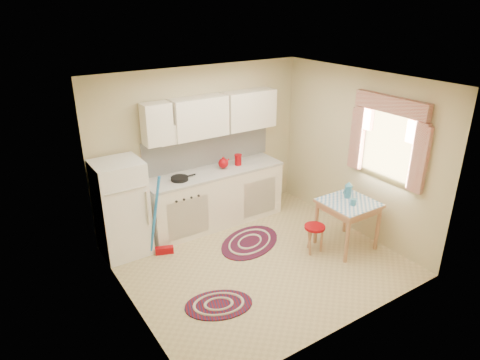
# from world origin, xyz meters

# --- Properties ---
(room_shell) EXTENTS (3.64, 3.60, 2.52)m
(room_shell) POSITION_xyz_m (0.16, 0.24, 1.60)
(room_shell) COLOR tan
(room_shell) RESTS_ON ground
(fridge) EXTENTS (0.65, 0.60, 1.40)m
(fridge) POSITION_xyz_m (-1.47, 1.25, 0.70)
(fridge) COLOR white
(fridge) RESTS_ON ground
(broom) EXTENTS (0.30, 0.21, 1.20)m
(broom) POSITION_xyz_m (-1.03, 0.90, 0.60)
(broom) COLOR blue
(broom) RESTS_ON ground
(base_cabinets) EXTENTS (2.25, 0.60, 0.88)m
(base_cabinets) POSITION_xyz_m (0.06, 1.30, 0.44)
(base_cabinets) COLOR white
(base_cabinets) RESTS_ON ground
(countertop) EXTENTS (2.27, 0.62, 0.04)m
(countertop) POSITION_xyz_m (0.06, 1.30, 0.90)
(countertop) COLOR #BCB9B2
(countertop) RESTS_ON base_cabinets
(frying_pan) EXTENTS (0.27, 0.27, 0.05)m
(frying_pan) POSITION_xyz_m (-0.56, 1.25, 0.94)
(frying_pan) COLOR black
(frying_pan) RESTS_ON countertop
(red_kettle) EXTENTS (0.22, 0.21, 0.18)m
(red_kettle) POSITION_xyz_m (0.23, 1.30, 1.01)
(red_kettle) COLOR #9A050B
(red_kettle) RESTS_ON countertop
(red_canister) EXTENTS (0.11, 0.11, 0.16)m
(red_canister) POSITION_xyz_m (0.51, 1.30, 1.00)
(red_canister) COLOR #9A050B
(red_canister) RESTS_ON countertop
(table) EXTENTS (0.72, 0.72, 0.72)m
(table) POSITION_xyz_m (1.31, -0.38, 0.36)
(table) COLOR tan
(table) RESTS_ON ground
(stool) EXTENTS (0.37, 0.37, 0.42)m
(stool) POSITION_xyz_m (0.81, -0.24, 0.21)
(stool) COLOR #9A050B
(stool) RESTS_ON ground
(coffee_pot) EXTENTS (0.13, 0.11, 0.26)m
(coffee_pot) POSITION_xyz_m (1.40, -0.26, 0.85)
(coffee_pot) COLOR teal
(coffee_pot) RESTS_ON table
(mug) EXTENTS (0.09, 0.09, 0.10)m
(mug) POSITION_xyz_m (1.28, -0.48, 0.77)
(mug) COLOR teal
(mug) RESTS_ON table
(rug_center) EXTENTS (1.30, 1.12, 0.02)m
(rug_center) POSITION_xyz_m (0.17, 0.47, 0.01)
(rug_center) COLOR maroon
(rug_center) RESTS_ON ground
(rug_left) EXTENTS (0.96, 0.80, 0.02)m
(rug_left) POSITION_xyz_m (-0.95, -0.52, 0.01)
(rug_left) COLOR maroon
(rug_left) RESTS_ON ground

